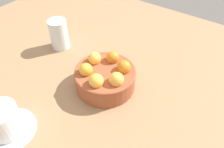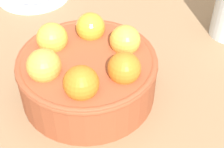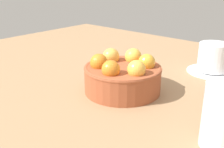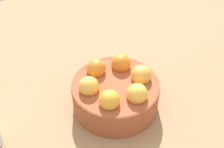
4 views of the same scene
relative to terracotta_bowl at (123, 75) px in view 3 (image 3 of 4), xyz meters
The scene contains 4 objects.
ground_plane 5.95cm from the terracotta_bowl, 166.17° to the left, with size 139.25×110.62×4.26cm, color #997551.
terracotta_bowl is the anchor object (origin of this frame).
coffee_cup 27.67cm from the terracotta_bowl, 111.69° to the right, with size 13.26×13.26×7.92cm.
water_glass 25.41cm from the terracotta_bowl, 165.44° to the left, with size 6.22×6.22×10.28cm, color silver.
Camera 3 is at (-35.97, 44.63, 25.23)cm, focal length 44.16 mm.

